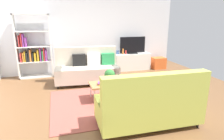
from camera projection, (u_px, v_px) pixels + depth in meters
The scene contains 16 objects.
ground_plane at pixel (113, 98), 4.95m from camera, with size 7.68×7.68×0.00m, color brown.
wall_far at pixel (91, 32), 7.16m from camera, with size 6.40×0.12×2.90m, color silver.
area_rug at pixel (112, 102), 4.72m from camera, with size 2.90×2.20×0.01m, color #9E4C42.
couch_beige at pixel (87, 69), 6.01m from camera, with size 1.97×1.01×1.10m.
couch_green at pixel (149, 104), 3.56m from camera, with size 1.93×0.91×1.10m.
coffee_table at pixel (112, 84), 4.81m from camera, with size 1.10×0.56×0.42m.
tv_console at pixel (132, 62), 7.55m from camera, with size 1.40×0.44×0.64m, color silver.
tv at pixel (133, 46), 7.37m from camera, with size 1.00×0.20×0.64m.
bookshelf at pixel (33, 49), 6.44m from camera, with size 1.10×0.36×2.10m.
storage_trunk at pixel (158, 63), 7.78m from camera, with size 0.52×0.40×0.44m, color orange.
potted_plant at pixel (110, 76), 4.75m from camera, with size 0.26×0.26×0.35m.
table_book_0 at pixel (103, 84), 4.69m from camera, with size 0.24×0.18×0.03m, color gold.
table_book_1 at pixel (103, 83), 4.69m from camera, with size 0.24×0.18×0.03m, color purple.
vase_0 at pixel (117, 52), 7.34m from camera, with size 0.13×0.13×0.14m, color #4C72B2.
bottle_0 at pixel (123, 51), 7.30m from camera, with size 0.06×0.06×0.21m, color orange.
bottle_1 at pixel (126, 52), 7.34m from camera, with size 0.06×0.06×0.15m, color red.
Camera 1 is at (-1.30, -4.40, 1.99)m, focal length 31.13 mm.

